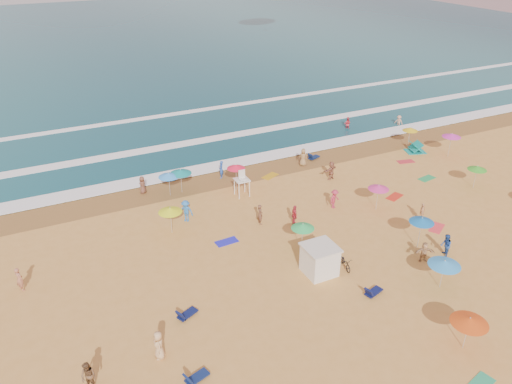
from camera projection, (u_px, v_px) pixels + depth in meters
name	position (u px, v px, depth m)	size (l,w,h in m)	color
ground	(324.00, 234.00, 38.46)	(220.00, 220.00, 0.00)	gold
ocean	(107.00, 41.00, 105.25)	(220.00, 140.00, 0.18)	#0C4756
wet_sand	(254.00, 171.00, 48.40)	(220.00, 220.00, 0.00)	olive
surf_foam	(219.00, 140.00, 55.37)	(200.00, 18.70, 0.05)	white
cabana	(320.00, 260.00, 33.70)	(2.00, 2.00, 2.00)	white
cabana_roof	(321.00, 247.00, 33.20)	(2.20, 2.20, 0.12)	silver
bicycle	(345.00, 262.00, 34.45)	(0.60, 1.73, 0.91)	black
lifeguard_stand	(242.00, 185.00, 43.55)	(1.20, 1.20, 2.10)	white
beach_umbrellas	(323.00, 213.00, 37.16)	(52.02, 30.11, 0.75)	#FB511A
loungers	(429.00, 220.00, 39.97)	(43.74, 25.11, 0.34)	#0E1648
towels	(401.00, 232.00, 38.76)	(49.23, 27.95, 0.03)	#E5471C
popup_tents	(470.00, 173.00, 46.62)	(2.54, 16.89, 1.20)	#F235A5
beachgoers	(295.00, 202.00, 41.25)	(43.29, 26.54, 2.10)	#E2AD77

